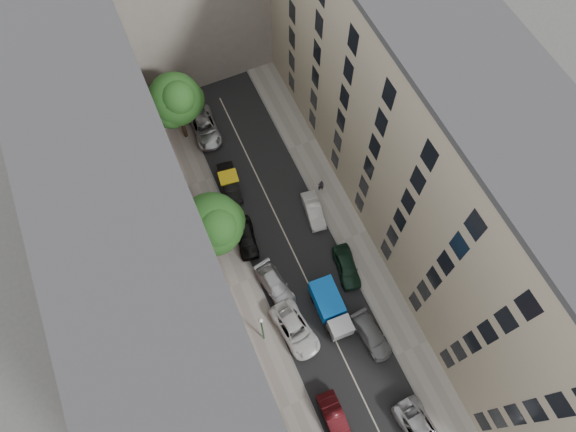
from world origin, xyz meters
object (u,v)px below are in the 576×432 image
car_left_4 (246,238)px  pedestrian (321,186)px  car_left_6 (205,127)px  lamp_post (262,327)px  car_left_3 (275,285)px  tree_mid (214,226)px  car_right_0 (421,432)px  car_right_2 (347,267)px  car_right_1 (372,336)px  car_left_2 (295,329)px  car_left_5 (230,183)px  tarp_truck (330,308)px  car_right_3 (313,211)px  tree_far (177,101)px  car_left_1 (335,419)px

car_left_4 → pedestrian: (8.40, 2.02, 0.20)m
car_left_6 → lamp_post: size_ratio=0.88×
car_left_3 → tree_mid: bearing=111.8°
car_right_0 → tree_mid: 22.64m
car_right_0 → car_right_2: car_right_0 is taller
car_right_1 → car_right_2: size_ratio=1.03×
car_left_2 → car_left_5: bearing=82.2°
tarp_truck → car_right_3: (2.68, 9.04, -0.62)m
car_left_6 → tree_far: tree_far is taller
car_left_2 → lamp_post: lamp_post is taller
car_left_3 → tree_far: size_ratio=0.56×
tree_far → car_right_3: bearing=-58.4°
car_right_1 → lamp_post: lamp_post is taller
car_right_3 → pedestrian: size_ratio=2.52×
tree_far → car_right_0: bearing=-77.4°
car_right_3 → tree_mid: tree_mid is taller
tarp_truck → car_left_5: 15.24m
car_right_2 → car_left_5: bearing=127.6°
car_right_0 → car_right_3: size_ratio=1.33×
car_left_4 → car_left_6: bearing=96.6°
tarp_truck → tree_mid: tree_mid is taller
tree_far → tarp_truck: bearing=-76.5°
car_right_0 → pedestrian: 22.53m
car_left_2 → car_left_4: (-0.65, 9.35, -0.00)m
tarp_truck → car_left_5: (-3.40, 14.84, -0.54)m
car_left_5 → car_right_1: (5.60, -18.20, -0.10)m
car_left_3 → car_left_5: bearing=80.4°
car_left_3 → car_left_4: 5.22m
car_right_2 → car_left_6: bearing=118.2°
car_right_1 → tree_far: (-7.47, 25.33, 5.04)m
car_left_1 → tarp_truck: bearing=68.6°
car_right_0 → lamp_post: size_ratio=0.87×
car_right_0 → tree_far: tree_far is taller
lamp_post → pedestrian: lamp_post is taller
car_left_5 → car_right_2: 13.60m
car_left_6 → tree_mid: bearing=-100.3°
car_right_0 → tree_far: 34.57m
car_right_1 → lamp_post: size_ratio=0.73×
car_left_4 → car_right_0: bearing=-63.4°
car_left_4 → car_right_3: 6.73m
tree_mid → lamp_post: (0.51, -8.76, -1.67)m
car_left_1 → car_left_6: (0.00, 29.77, 0.04)m
car_left_6 → tree_far: bearing=178.5°
car_right_1 → car_left_2: bearing=145.9°
car_left_5 → car_right_0: 26.85m
tree_mid → car_right_3: bearing=0.8°
car_left_6 → pedestrian: size_ratio=3.42×
car_right_3 → tarp_truck: bearing=-98.9°
tarp_truck → car_right_0: bearing=-76.6°
tarp_truck → car_left_2: bearing=-171.5°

